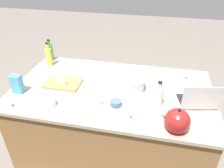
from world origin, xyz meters
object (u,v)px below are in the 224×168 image
(bottle_oil, at_px, (49,57))
(ramekin_medium, at_px, (49,103))
(candy_bag, at_px, (17,84))
(kettle, at_px, (177,121))
(cutting_board, at_px, (63,83))
(ramekin_small, at_px, (116,103))
(laptop, at_px, (197,100))
(butter_stick_left, at_px, (60,79))
(mixing_bowl_large, at_px, (129,83))
(bottle_olive, at_px, (50,52))
(bottle_vinegar, at_px, (158,96))
(butter_stick_right, at_px, (61,82))

(bottle_oil, bearing_deg, ramekin_medium, 115.09)
(ramekin_medium, distance_m, candy_bag, 0.37)
(kettle, xyz_separation_m, cutting_board, (1.02, -0.40, -0.07))
(bottle_oil, distance_m, ramekin_small, 1.00)
(laptop, distance_m, ramekin_small, 0.65)
(butter_stick_left, distance_m, candy_bag, 0.38)
(kettle, bearing_deg, candy_bag, -8.06)
(laptop, distance_m, mixing_bowl_large, 0.58)
(laptop, xyz_separation_m, bottle_olive, (1.53, -0.53, 0.05))
(cutting_board, xyz_separation_m, ramekin_small, (-0.55, 0.22, 0.01))
(bottle_vinegar, xyz_separation_m, bottle_olive, (1.22, -0.60, 0.01))
(bottle_olive, height_order, ramekin_medium, bottle_olive)
(mixing_bowl_large, distance_m, kettle, 0.60)
(laptop, xyz_separation_m, bottle_vinegar, (0.31, 0.07, 0.04))
(butter_stick_right, bearing_deg, butter_stick_left, -59.15)
(bottle_oil, xyz_separation_m, butter_stick_right, (-0.28, 0.35, -0.07))
(cutting_board, bearing_deg, butter_stick_left, -33.31)
(laptop, height_order, ramekin_small, laptop)
(bottle_olive, relative_size, butter_stick_right, 2.19)
(bottle_vinegar, height_order, butter_stick_right, bottle_vinegar)
(butter_stick_left, bearing_deg, ramekin_medium, 99.00)
(bottle_oil, height_order, ramekin_small, bottle_oil)
(ramekin_small, distance_m, ramekin_medium, 0.54)
(bottle_olive, xyz_separation_m, cutting_board, (-0.34, 0.46, -0.09))
(butter_stick_left, xyz_separation_m, ramekin_medium, (-0.06, 0.35, -0.01))
(bottle_olive, xyz_separation_m, kettle, (-1.35, 0.86, -0.02))
(butter_stick_left, height_order, candy_bag, candy_bag)
(mixing_bowl_large, height_order, ramekin_small, mixing_bowl_large)
(laptop, height_order, candy_bag, laptop)
(laptop, distance_m, butter_stick_left, 1.23)
(butter_stick_left, xyz_separation_m, butter_stick_right, (-0.03, 0.04, 0.00))
(laptop, bearing_deg, kettle, 62.65)
(laptop, bearing_deg, ramekin_medium, 12.69)
(bottle_vinegar, distance_m, ramekin_medium, 0.88)
(laptop, xyz_separation_m, kettle, (0.17, 0.33, 0.03))
(bottle_olive, height_order, ramekin_small, bottle_olive)
(cutting_board, xyz_separation_m, candy_bag, (0.33, 0.21, 0.08))
(ramekin_medium, relative_size, candy_bag, 0.62)
(cutting_board, height_order, butter_stick_left, butter_stick_left)
(butter_stick_right, bearing_deg, kettle, 159.67)
(bottle_olive, distance_m, butter_stick_right, 0.59)
(bottle_olive, bearing_deg, bottle_vinegar, 153.79)
(kettle, bearing_deg, mixing_bowl_large, -47.76)
(bottle_vinegar, distance_m, cutting_board, 0.89)
(butter_stick_right, bearing_deg, cutting_board, -108.11)
(mixing_bowl_large, height_order, bottle_oil, bottle_oil)
(mixing_bowl_large, bearing_deg, butter_stick_right, 5.67)
(bottle_olive, bearing_deg, bottle_oil, 110.55)
(butter_stick_left, height_order, butter_stick_right, same)
(butter_stick_right, distance_m, ramekin_medium, 0.31)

